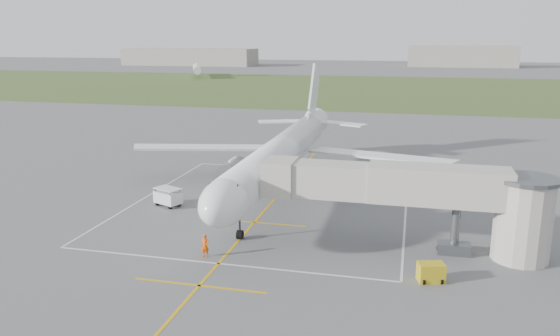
% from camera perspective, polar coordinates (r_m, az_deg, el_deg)
% --- Properties ---
extents(ground, '(700.00, 700.00, 0.00)m').
position_cam_1_polar(ground, '(61.60, -0.08, -2.71)').
color(ground, '#5B5B5E').
rests_on(ground, ground).
extents(grass_strip, '(700.00, 120.00, 0.02)m').
position_cam_1_polar(grass_strip, '(188.74, 9.46, 8.17)').
color(grass_strip, '#445625').
rests_on(grass_strip, ground).
extents(apron_markings, '(28.20, 60.00, 0.01)m').
position_cam_1_polar(apron_markings, '(56.22, -1.50, -4.32)').
color(apron_markings, '#D29B0C').
rests_on(apron_markings, ground).
extents(airliner, '(38.93, 46.75, 13.52)m').
position_cam_1_polar(airliner, '(61.23, 0.09, 1.43)').
color(airliner, white).
rests_on(airliner, ground).
extents(jet_bridge, '(23.40, 5.00, 7.20)m').
position_cam_1_polar(jet_bridge, '(45.71, 15.23, -2.84)').
color(jet_bridge, '#AEA89D').
rests_on(jet_bridge, ground).
extents(gpu_unit, '(2.11, 1.72, 1.39)m').
position_cam_1_polar(gpu_unit, '(41.60, 15.50, -10.48)').
color(gpu_unit, gold).
rests_on(gpu_unit, ground).
extents(baggage_cart, '(3.20, 2.63, 1.93)m').
position_cam_1_polar(baggage_cart, '(58.21, -11.62, -2.97)').
color(baggage_cart, silver).
rests_on(baggage_cart, ground).
extents(ramp_worker_nose, '(0.69, 0.47, 1.87)m').
position_cam_1_polar(ramp_worker_nose, '(44.62, -7.83, -8.06)').
color(ramp_worker_nose, '#E85107').
rests_on(ramp_worker_nose, ground).
extents(ramp_worker_wing, '(1.14, 1.06, 1.89)m').
position_cam_1_polar(ramp_worker_wing, '(63.15, -4.04, -1.45)').
color(ramp_worker_wing, '#F73007').
rests_on(ramp_worker_wing, ground).
extents(distant_hangars, '(345.00, 49.00, 12.00)m').
position_cam_1_polar(distant_hangars, '(324.25, 8.51, 11.32)').
color(distant_hangars, gray).
rests_on(distant_hangars, ground).
extents(distant_aircraft, '(197.90, 35.20, 8.85)m').
position_cam_1_polar(distant_aircraft, '(230.92, 12.88, 9.87)').
color(distant_aircraft, white).
rests_on(distant_aircraft, ground).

